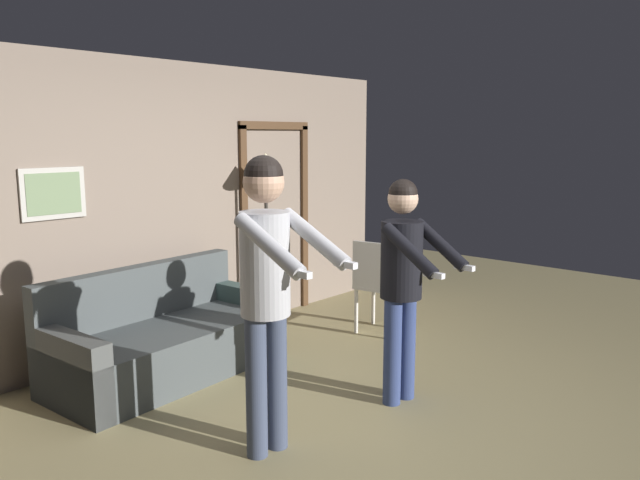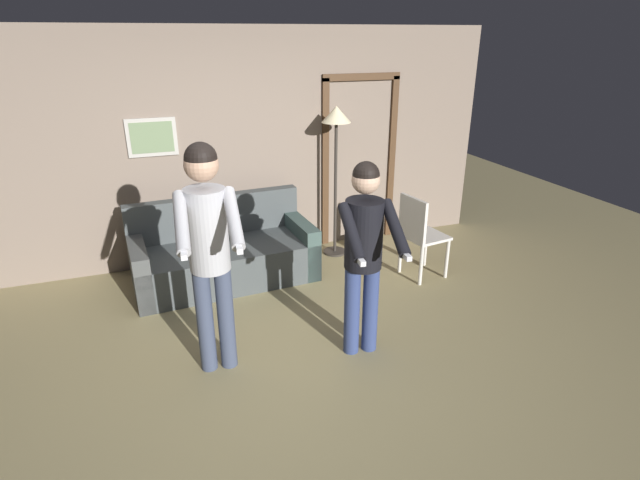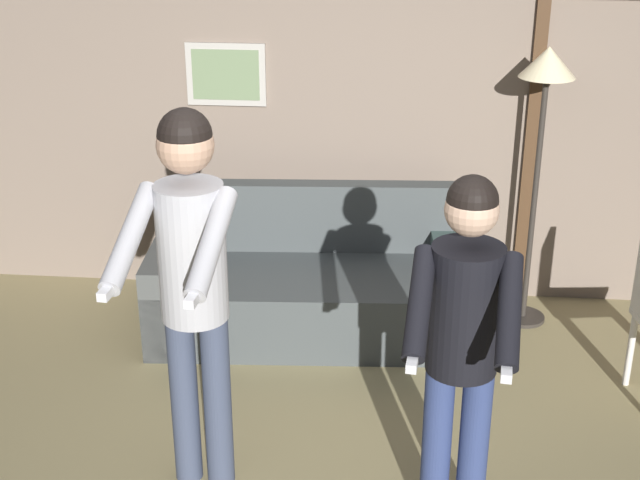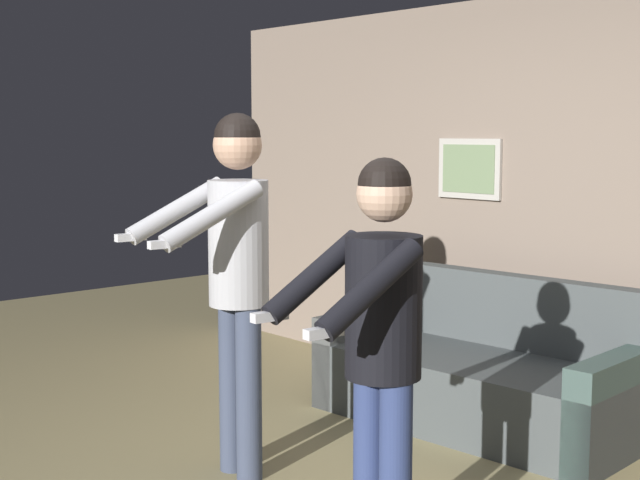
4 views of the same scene
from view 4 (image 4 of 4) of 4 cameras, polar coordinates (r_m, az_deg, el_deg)
name	(u,v)px [view 4 (image 4 of 4)]	position (r m, az deg, el deg)	size (l,w,h in m)	color
back_wall_assembly	(581,204)	(5.64, 16.36, 2.20)	(6.40, 0.10, 2.60)	gray
couch	(480,378)	(5.45, 10.22, -8.71)	(1.95, 0.97, 0.87)	#454B4C
person_standing_left	(235,256)	(4.42, -5.45, -1.02)	(0.47, 0.74, 1.83)	#3E475F
person_standing_right	(380,328)	(3.47, 3.85, -5.63)	(0.47, 0.66, 1.64)	navy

